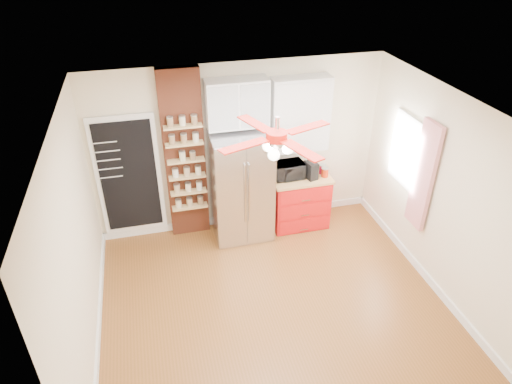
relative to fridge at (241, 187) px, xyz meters
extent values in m
plane|color=brown|center=(0.05, -1.63, -0.88)|extent=(4.50, 4.50, 0.00)
plane|color=white|center=(0.05, -1.63, 1.83)|extent=(4.50, 4.50, 0.00)
cube|color=beige|center=(0.05, 0.37, 0.48)|extent=(4.50, 0.02, 2.70)
cube|color=beige|center=(0.05, -3.63, 0.48)|extent=(4.50, 0.02, 2.70)
cube|color=beige|center=(-2.20, -1.63, 0.48)|extent=(0.02, 4.00, 2.70)
cube|color=beige|center=(2.30, -1.63, 0.48)|extent=(0.02, 4.00, 2.70)
cube|color=white|center=(-1.65, 0.34, 0.23)|extent=(0.95, 0.04, 1.95)
cube|color=black|center=(-1.65, 0.32, 0.23)|extent=(0.82, 0.02, 1.78)
cube|color=brown|center=(-0.80, 0.29, 0.48)|extent=(0.60, 0.16, 2.70)
cube|color=silver|center=(0.00, 0.00, 0.00)|extent=(0.90, 0.70, 1.75)
cube|color=white|center=(0.00, 0.20, 1.27)|extent=(0.90, 0.35, 0.70)
cube|color=red|center=(0.97, 0.05, -0.45)|extent=(0.90, 0.60, 0.86)
cube|color=tan|center=(0.97, 0.05, 0.01)|extent=(0.94, 0.64, 0.04)
cube|color=white|center=(0.97, 0.22, 1.00)|extent=(0.90, 0.30, 1.15)
cube|color=white|center=(2.28, -0.73, 0.68)|extent=(0.04, 0.75, 1.05)
cube|color=red|center=(2.23, -1.28, 0.57)|extent=(0.06, 0.40, 1.55)
cylinder|color=silver|center=(0.05, -1.63, 1.68)|extent=(0.05, 0.05, 0.20)
cylinder|color=#981309|center=(0.05, -1.63, 1.56)|extent=(0.24, 0.24, 0.10)
sphere|color=white|center=(0.05, -1.63, 1.40)|extent=(0.13, 0.13, 0.13)
imported|color=black|center=(0.77, 0.06, 0.15)|extent=(0.48, 0.34, 0.26)
cube|color=black|center=(1.11, -0.05, 0.16)|extent=(0.20, 0.25, 0.28)
cylinder|color=#B4260A|center=(1.34, -0.06, 0.10)|extent=(0.14, 0.14, 0.14)
cylinder|color=red|center=(1.34, 0.05, 0.10)|extent=(0.12, 0.12, 0.15)
cylinder|color=beige|center=(-0.85, 0.13, 0.57)|extent=(0.11, 0.11, 0.14)
cylinder|color=olive|center=(-0.70, 0.12, 0.56)|extent=(0.11, 0.11, 0.12)
camera|label=1|loc=(-1.26, -5.90, 3.57)|focal=32.00mm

